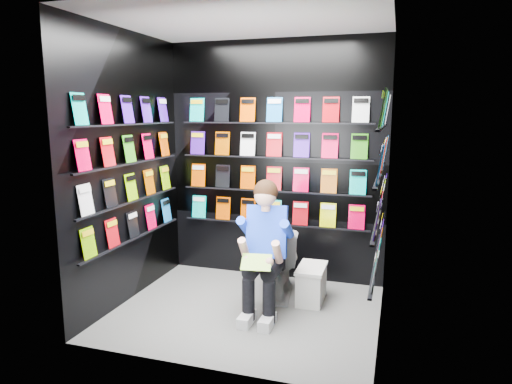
% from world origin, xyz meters
% --- Properties ---
extents(floor, '(2.40, 2.40, 0.00)m').
position_xyz_m(floor, '(0.00, 0.00, 0.00)').
color(floor, slate).
rests_on(floor, ground).
extents(ceiling, '(2.40, 2.40, 0.00)m').
position_xyz_m(ceiling, '(0.00, 0.00, 2.60)').
color(ceiling, white).
rests_on(ceiling, floor).
extents(wall_back, '(2.40, 0.04, 2.60)m').
position_xyz_m(wall_back, '(0.00, 1.00, 1.30)').
color(wall_back, black).
rests_on(wall_back, floor).
extents(wall_front, '(2.40, 0.04, 2.60)m').
position_xyz_m(wall_front, '(0.00, -1.00, 1.30)').
color(wall_front, black).
rests_on(wall_front, floor).
extents(wall_left, '(0.04, 2.00, 2.60)m').
position_xyz_m(wall_left, '(-1.20, 0.00, 1.30)').
color(wall_left, black).
rests_on(wall_left, floor).
extents(wall_right, '(0.04, 2.00, 2.60)m').
position_xyz_m(wall_right, '(1.20, 0.00, 1.30)').
color(wall_right, black).
rests_on(wall_right, floor).
extents(comics_back, '(2.10, 0.06, 1.37)m').
position_xyz_m(comics_back, '(0.00, 0.97, 1.31)').
color(comics_back, '#F40040').
rests_on(comics_back, wall_back).
extents(comics_left, '(0.06, 1.70, 1.37)m').
position_xyz_m(comics_left, '(-1.17, 0.00, 1.31)').
color(comics_left, '#F40040').
rests_on(comics_left, wall_left).
extents(comics_right, '(0.06, 1.70, 1.37)m').
position_xyz_m(comics_right, '(1.17, 0.00, 1.31)').
color(comics_right, '#F40040').
rests_on(comics_right, wall_right).
extents(toilet, '(0.53, 0.81, 0.73)m').
position_xyz_m(toilet, '(0.18, 0.47, 0.37)').
color(toilet, white).
rests_on(toilet, floor).
extents(longbox, '(0.24, 0.43, 0.32)m').
position_xyz_m(longbox, '(0.54, 0.42, 0.16)').
color(longbox, silver).
rests_on(longbox, floor).
extents(longbox_lid, '(0.26, 0.46, 0.03)m').
position_xyz_m(longbox_lid, '(0.54, 0.42, 0.34)').
color(longbox_lid, silver).
rests_on(longbox_lid, longbox).
extents(reader, '(0.60, 0.79, 1.32)m').
position_xyz_m(reader, '(0.18, 0.09, 0.75)').
color(reader, blue).
rests_on(reader, toilet).
extents(held_comic, '(0.28, 0.19, 0.11)m').
position_xyz_m(held_comic, '(0.18, -0.26, 0.58)').
color(held_comic, green).
rests_on(held_comic, reader).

